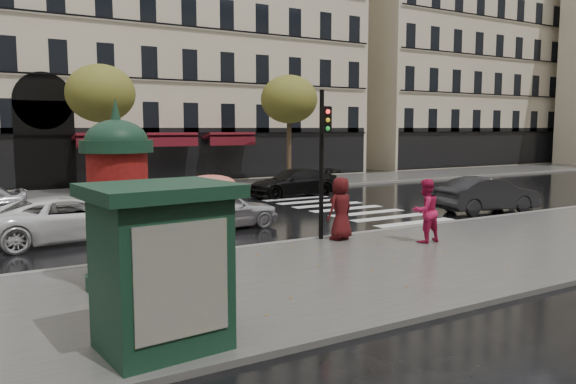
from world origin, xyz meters
TOP-DOWN VIEW (x-y plane):
  - ground at (0.00, 0.00)m, footprint 160.00×160.00m
  - near_sidewalk at (0.00, -0.50)m, footprint 90.00×7.00m
  - far_sidewalk at (0.00, 19.00)m, footprint 90.00×6.00m
  - near_kerb at (0.00, 3.00)m, footprint 90.00×0.25m
  - far_kerb at (0.00, 16.00)m, footprint 90.00×0.25m
  - zebra_crossing at (6.00, 9.60)m, footprint 3.60×11.75m
  - bldg_far_corner at (6.00, 30.00)m, footprint 26.00×14.00m
  - bldg_far_right at (34.00, 30.00)m, footprint 24.00×14.00m
  - tree_far_left at (-2.00, 18.00)m, footprint 3.40×3.40m
  - tree_far_right at (9.00, 18.00)m, footprint 3.40×3.40m
  - woman_umbrella at (-3.23, 1.40)m, footprint 1.20×1.20m
  - woman_red at (3.28, 0.78)m, footprint 0.92×0.72m
  - man_burgundy at (1.40, 2.40)m, footprint 1.03×0.78m
  - morris_column at (-5.63, 0.68)m, footprint 1.48×1.48m
  - traffic_light at (0.95, 2.71)m, footprint 0.29×0.42m
  - newsstand at (-5.95, -3.00)m, footprint 2.25×1.95m
  - car_silver at (-0.74, 6.50)m, footprint 4.25×1.97m
  - car_darkgrey at (10.41, 4.42)m, footprint 4.61×2.12m
  - car_white at (-5.55, 7.04)m, footprint 5.32×2.93m
  - car_black at (6.41, 13.29)m, footprint 4.86×2.11m

SIDE VIEW (x-z plane):
  - ground at x=0.00m, z-range 0.00..0.00m
  - zebra_crossing at x=6.00m, z-range 0.00..0.01m
  - near_sidewalk at x=0.00m, z-range 0.00..0.12m
  - far_sidewalk at x=0.00m, z-range 0.00..0.12m
  - near_kerb at x=0.00m, z-range 0.00..0.14m
  - far_kerb at x=0.00m, z-range 0.00..0.14m
  - car_black at x=6.41m, z-range 0.00..1.39m
  - car_silver at x=-0.74m, z-range 0.00..1.41m
  - car_white at x=-5.55m, z-range 0.00..1.41m
  - car_darkgrey at x=10.41m, z-range 0.00..1.46m
  - woman_red at x=3.28m, z-range 0.12..2.00m
  - man_burgundy at x=1.40m, z-range 0.12..2.02m
  - newsstand at x=-5.95m, z-range 0.16..2.69m
  - woman_umbrella at x=-3.23m, z-range 0.49..2.80m
  - morris_column at x=-5.63m, z-range 0.04..4.02m
  - traffic_light at x=0.95m, z-range 0.60..5.08m
  - tree_far_left at x=-2.00m, z-range 1.85..8.49m
  - tree_far_right at x=9.00m, z-range 1.85..8.49m
  - bldg_far_corner at x=6.00m, z-range -0.14..22.76m
  - bldg_far_right at x=34.00m, z-range -0.14..22.76m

